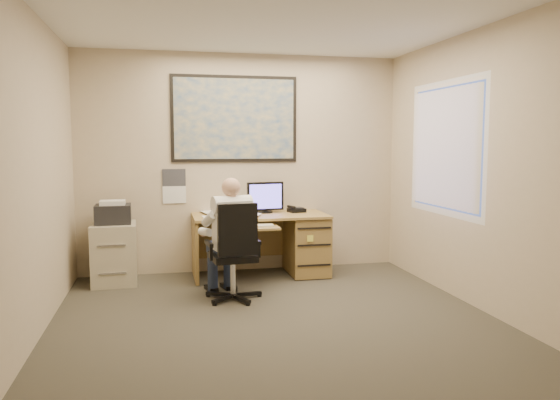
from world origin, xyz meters
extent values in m
cube|color=#39352C|center=(0.00, 0.00, 0.00)|extent=(4.00, 4.50, 0.00)
cube|color=white|center=(0.00, 0.00, 2.70)|extent=(4.00, 4.50, 0.00)
cube|color=#C6B496|center=(0.00, 2.25, 1.35)|extent=(4.00, 0.00, 2.70)
cube|color=#C6B496|center=(0.00, -2.25, 1.35)|extent=(4.00, 0.00, 2.70)
cube|color=#C6B496|center=(-2.00, 0.00, 1.35)|extent=(0.00, 4.50, 2.70)
cube|color=#C6B496|center=(2.00, 0.00, 1.35)|extent=(0.00, 4.50, 2.70)
cube|color=#A48446|center=(0.16, 1.88, 0.73)|extent=(1.60, 0.75, 0.03)
cube|color=olive|center=(0.74, 1.88, 0.36)|extent=(0.45, 0.70, 0.70)
cube|color=olive|center=(-0.62, 1.88, 0.36)|extent=(0.04, 0.70, 0.70)
cube|color=olive|center=(0.16, 2.22, 0.45)|extent=(1.55, 0.03, 0.55)
cylinder|color=black|center=(0.25, 2.02, 0.76)|extent=(0.18, 0.18, 0.02)
cube|color=black|center=(0.25, 2.00, 0.96)|extent=(0.46, 0.11, 0.35)
cube|color=#6A5CFA|center=(0.25, 1.98, 0.96)|extent=(0.41, 0.07, 0.30)
cube|color=#A48446|center=(0.01, 1.43, 0.66)|extent=(0.55, 0.30, 0.02)
cube|color=beige|center=(0.01, 1.43, 0.68)|extent=(0.43, 0.14, 0.02)
cube|color=black|center=(0.64, 2.00, 0.77)|extent=(0.22, 0.21, 0.05)
cylinder|color=silver|center=(-0.01, 1.73, 0.84)|extent=(0.08, 0.08, 0.18)
cylinder|color=white|center=(-0.10, 1.86, 0.80)|extent=(0.09, 0.09, 0.11)
cube|color=white|center=(-0.29, 1.88, 0.76)|extent=(0.60, 0.56, 0.03)
cube|color=#1E4C93|center=(-0.09, 2.23, 1.90)|extent=(1.56, 0.03, 1.06)
cube|color=white|center=(-0.84, 2.24, 1.08)|extent=(0.28, 0.01, 0.42)
cube|color=#B9AF95|center=(-1.54, 1.91, 0.35)|extent=(0.51, 0.61, 0.69)
cube|color=black|center=(-1.54, 1.91, 0.80)|extent=(0.41, 0.36, 0.22)
cube|color=white|center=(-1.54, 1.89, 0.93)|extent=(0.28, 0.23, 0.05)
cylinder|color=silver|center=(-0.29, 0.96, 0.24)|extent=(0.06, 0.06, 0.38)
cube|color=black|center=(-0.29, 0.96, 0.44)|extent=(0.48, 0.48, 0.07)
cube|color=black|center=(-0.31, 0.74, 0.76)|extent=(0.40, 0.10, 0.52)
camera|label=1|loc=(-0.99, -4.52, 1.61)|focal=35.00mm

